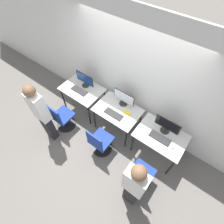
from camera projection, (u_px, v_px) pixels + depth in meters
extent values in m
plane|color=slate|center=(109.00, 137.00, 4.35)|extent=(20.00, 20.00, 0.00)
cube|color=silver|center=(132.00, 76.00, 3.62)|extent=(12.00, 0.05, 2.80)
cube|color=silver|center=(82.00, 89.00, 4.30)|extent=(1.01, 0.71, 0.02)
cylinder|color=black|center=(63.00, 98.00, 4.63)|extent=(0.04, 0.04, 0.73)
cylinder|color=black|center=(89.00, 115.00, 4.30)|extent=(0.04, 0.04, 0.73)
cylinder|color=black|center=(79.00, 85.00, 4.92)|extent=(0.04, 0.04, 0.73)
cylinder|color=black|center=(105.00, 100.00, 4.59)|extent=(0.04, 0.04, 0.73)
cylinder|color=#2D2D2D|center=(86.00, 85.00, 4.36)|extent=(0.19, 0.19, 0.01)
cylinder|color=#2D2D2D|center=(86.00, 84.00, 4.32)|extent=(0.04, 0.04, 0.08)
cube|color=#2D2D2D|center=(85.00, 79.00, 4.18)|extent=(0.52, 0.01, 0.29)
cube|color=navy|center=(85.00, 79.00, 4.18)|extent=(0.49, 0.01, 0.26)
cube|color=#262628|center=(79.00, 91.00, 4.24)|extent=(0.44, 0.16, 0.02)
ellipsoid|color=silver|center=(88.00, 97.00, 4.12)|extent=(0.06, 0.09, 0.03)
cylinder|color=black|center=(67.00, 124.00, 4.56)|extent=(0.48, 0.48, 0.03)
cylinder|color=black|center=(65.00, 120.00, 4.40)|extent=(0.04, 0.04, 0.37)
cube|color=navy|center=(63.00, 115.00, 4.23)|extent=(0.44, 0.44, 0.05)
cube|color=navy|center=(54.00, 115.00, 3.93)|extent=(0.40, 0.04, 0.44)
cube|color=#232328|center=(49.00, 127.00, 4.06)|extent=(0.25, 0.16, 0.80)
cube|color=white|center=(38.00, 107.00, 3.45)|extent=(0.36, 0.20, 0.70)
sphere|color=brown|center=(29.00, 91.00, 3.08)|extent=(0.23, 0.23, 0.23)
cube|color=silver|center=(118.00, 110.00, 3.92)|extent=(1.01, 0.71, 0.02)
cylinder|color=black|center=(95.00, 119.00, 4.24)|extent=(0.04, 0.04, 0.73)
cylinder|color=black|center=(126.00, 139.00, 3.92)|extent=(0.04, 0.04, 0.73)
cylinder|color=black|center=(110.00, 103.00, 4.53)|extent=(0.04, 0.04, 0.73)
cylinder|color=black|center=(140.00, 120.00, 4.21)|extent=(0.04, 0.04, 0.73)
cylinder|color=#2D2D2D|center=(123.00, 103.00, 4.01)|extent=(0.19, 0.19, 0.01)
cylinder|color=#2D2D2D|center=(123.00, 102.00, 3.97)|extent=(0.04, 0.04, 0.08)
cube|color=#2D2D2D|center=(124.00, 97.00, 3.83)|extent=(0.52, 0.01, 0.29)
cube|color=silver|center=(124.00, 97.00, 3.83)|extent=(0.49, 0.01, 0.26)
cube|color=#262628|center=(114.00, 114.00, 3.83)|extent=(0.44, 0.16, 0.02)
ellipsoid|color=silver|center=(124.00, 119.00, 3.73)|extent=(0.06, 0.09, 0.03)
cylinder|color=black|center=(102.00, 148.00, 4.17)|extent=(0.48, 0.48, 0.03)
cylinder|color=black|center=(102.00, 144.00, 4.01)|extent=(0.04, 0.04, 0.37)
cube|color=navy|center=(101.00, 140.00, 3.84)|extent=(0.44, 0.44, 0.05)
cube|color=navy|center=(94.00, 141.00, 3.55)|extent=(0.40, 0.04, 0.44)
cube|color=silver|center=(161.00, 136.00, 3.53)|extent=(1.01, 0.71, 0.02)
cylinder|color=black|center=(132.00, 143.00, 3.85)|extent=(0.04, 0.04, 0.73)
cylinder|color=black|center=(170.00, 168.00, 3.53)|extent=(0.04, 0.04, 0.73)
cylinder|color=black|center=(146.00, 124.00, 4.15)|extent=(0.04, 0.04, 0.73)
cylinder|color=black|center=(183.00, 145.00, 3.82)|extent=(0.04, 0.04, 0.73)
cylinder|color=#2D2D2D|center=(165.00, 130.00, 3.59)|extent=(0.19, 0.19, 0.01)
cylinder|color=#2D2D2D|center=(165.00, 129.00, 3.55)|extent=(0.04, 0.04, 0.08)
cube|color=#2D2D2D|center=(168.00, 125.00, 3.41)|extent=(0.52, 0.01, 0.29)
cube|color=black|center=(167.00, 125.00, 3.41)|extent=(0.49, 0.01, 0.26)
cube|color=#262628|center=(160.00, 138.00, 3.48)|extent=(0.44, 0.16, 0.02)
ellipsoid|color=silver|center=(173.00, 147.00, 3.36)|extent=(0.06, 0.09, 0.03)
cylinder|color=black|center=(139.00, 179.00, 3.74)|extent=(0.48, 0.48, 0.03)
cylinder|color=black|center=(140.00, 176.00, 3.58)|extent=(0.04, 0.04, 0.37)
cube|color=navy|center=(142.00, 173.00, 3.41)|extent=(0.44, 0.44, 0.05)
cube|color=navy|center=(138.00, 178.00, 3.11)|extent=(0.40, 0.04, 0.44)
cube|color=#232328|center=(131.00, 193.00, 3.22)|extent=(0.25, 0.16, 0.79)
cube|color=white|center=(135.00, 182.00, 2.63)|extent=(0.36, 0.20, 0.69)
sphere|color=brown|center=(139.00, 173.00, 2.26)|extent=(0.22, 0.22, 0.22)
cube|color=yellow|center=(127.00, 113.00, 3.81)|extent=(0.16, 0.03, 0.08)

